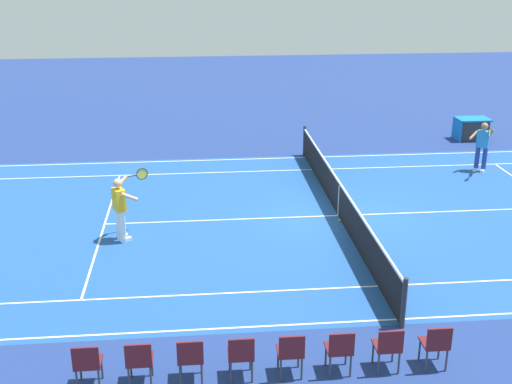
{
  "coord_description": "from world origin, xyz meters",
  "views": [
    {
      "loc": [
        3.89,
        16.54,
        6.88
      ],
      "look_at": [
        2.33,
        0.33,
        0.9
      ],
      "focal_mm": 45.92,
      "sensor_mm": 36.0,
      "label": 1
    }
  ],
  "objects": [
    {
      "name": "ground_plane",
      "position": [
        0.0,
        0.0,
        0.0
      ],
      "size": [
        60.0,
        60.0,
        0.0
      ],
      "primitive_type": "plane",
      "color": "navy"
    },
    {
      "name": "court_slab",
      "position": [
        0.0,
        0.0,
        0.0
      ],
      "size": [
        24.2,
        11.4,
        0.0
      ],
      "primitive_type": "cube",
      "color": "#1E4C93",
      "rests_on": "ground_plane"
    },
    {
      "name": "court_line_markings",
      "position": [
        0.0,
        0.0,
        0.0
      ],
      "size": [
        23.85,
        11.05,
        0.01
      ],
      "color": "white",
      "rests_on": "ground_plane"
    },
    {
      "name": "tennis_net",
      "position": [
        0.0,
        0.0,
        0.49
      ],
      "size": [
        0.1,
        11.7,
        1.08
      ],
      "color": "#2D2D33",
      "rests_on": "ground_plane"
    },
    {
      "name": "tennis_player_near",
      "position": [
        5.81,
        1.06,
        0.93
      ],
      "size": [
        0.89,
        0.97,
        1.7
      ],
      "color": "white",
      "rests_on": "ground_plane"
    },
    {
      "name": "tennis_player_far",
      "position": [
        -5.54,
        -3.43,
        0.93
      ],
      "size": [
        0.75,
        1.17,
        1.7
      ],
      "color": "navy",
      "rests_on": "ground_plane"
    },
    {
      "name": "tennis_ball",
      "position": [
        0.06,
        0.42,
        0.03
      ],
      "size": [
        0.07,
        0.07,
        0.07
      ],
      "primitive_type": "sphere",
      "color": "#CCE01E",
      "rests_on": "ground_plane"
    },
    {
      "name": "spectator_chair_0",
      "position": [
        -0.15,
        7.15,
        0.52
      ],
      "size": [
        0.44,
        0.44,
        0.88
      ],
      "color": "#38383D",
      "rests_on": "ground_plane"
    },
    {
      "name": "spectator_chair_1",
      "position": [
        0.7,
        7.15,
        0.52
      ],
      "size": [
        0.44,
        0.44,
        0.88
      ],
      "color": "#38383D",
      "rests_on": "ground_plane"
    },
    {
      "name": "spectator_chair_2",
      "position": [
        1.55,
        7.15,
        0.52
      ],
      "size": [
        0.44,
        0.44,
        0.88
      ],
      "color": "#38383D",
      "rests_on": "ground_plane"
    },
    {
      "name": "spectator_chair_3",
      "position": [
        2.4,
        7.15,
        0.52
      ],
      "size": [
        0.44,
        0.44,
        0.88
      ],
      "color": "#38383D",
      "rests_on": "ground_plane"
    },
    {
      "name": "spectator_chair_4",
      "position": [
        3.25,
        7.15,
        0.52
      ],
      "size": [
        0.44,
        0.44,
        0.88
      ],
      "color": "#38383D",
      "rests_on": "ground_plane"
    },
    {
      "name": "spectator_chair_5",
      "position": [
        4.09,
        7.15,
        0.52
      ],
      "size": [
        0.44,
        0.44,
        0.88
      ],
      "color": "#38383D",
      "rests_on": "ground_plane"
    },
    {
      "name": "spectator_chair_6",
      "position": [
        4.94,
        7.15,
        0.52
      ],
      "size": [
        0.44,
        0.44,
        0.88
      ],
      "color": "#38383D",
      "rests_on": "ground_plane"
    },
    {
      "name": "spectator_chair_7",
      "position": [
        5.79,
        7.15,
        0.52
      ],
      "size": [
        0.44,
        0.44,
        0.88
      ],
      "color": "#38383D",
      "rests_on": "ground_plane"
    },
    {
      "name": "equipment_cart_tarped",
      "position": [
        -6.8,
        -7.24,
        0.44
      ],
      "size": [
        1.25,
        0.84,
        0.85
      ],
      "color": "#2D2D33",
      "rests_on": "ground_plane"
    }
  ]
}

